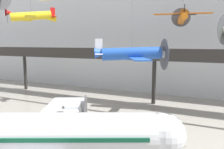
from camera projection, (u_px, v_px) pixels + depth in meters
hangar_back_wall at (165, 31)px, 45.43m from camera, size 140.00×3.00×26.44m
mezzanine_walkway at (153, 58)px, 37.00m from camera, size 110.00×3.20×9.87m
airliner_silver_main at (27, 135)px, 17.13m from camera, size 23.99×28.15×10.26m
suspended_plane_blue_trainer at (131, 54)px, 22.09m from camera, size 7.74×8.72×12.60m
suspended_plane_orange_highwing at (182, 17)px, 33.09m from camera, size 8.68×7.16×7.40m
suspended_plane_yellow_lowwing at (31, 16)px, 36.63m from camera, size 8.40×8.27×6.96m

